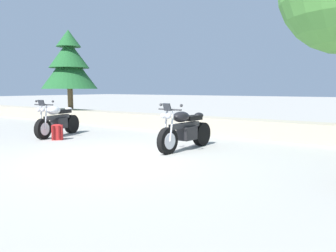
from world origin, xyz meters
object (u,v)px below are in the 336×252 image
at_px(rider_backpack, 57,132).
at_px(pine_tree_far_left, 69,64).
at_px(motorcycle_white_near_left, 58,121).
at_px(motorcycle_black_centre, 185,130).

relative_size(rider_backpack, pine_tree_far_left, 0.13).
distance_m(motorcycle_white_near_left, pine_tree_far_left, 5.12).
distance_m(motorcycle_black_centre, rider_backpack, 4.00).
bearing_deg(rider_backpack, pine_tree_far_left, 137.17).
height_order(motorcycle_white_near_left, rider_backpack, motorcycle_white_near_left).
distance_m(rider_backpack, pine_tree_far_left, 5.98).
bearing_deg(pine_tree_far_left, motorcycle_black_centre, -20.09).
xyz_separation_m(motorcycle_white_near_left, rider_backpack, (0.66, -0.51, -0.24)).
bearing_deg(pine_tree_far_left, motorcycle_white_near_left, -43.77).
height_order(motorcycle_black_centre, rider_backpack, motorcycle_black_centre).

